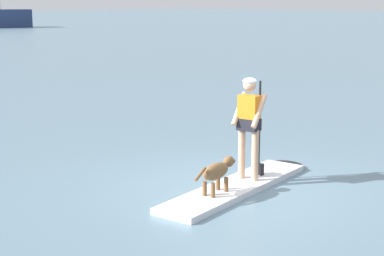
# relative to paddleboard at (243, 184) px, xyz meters

# --- Properties ---
(ground_plane) EXTENTS (400.00, 400.00, 0.00)m
(ground_plane) POSITION_rel_paddleboard_xyz_m (-0.23, -0.03, -0.05)
(ground_plane) COLOR slate
(paddleboard) EXTENTS (3.83, 1.23, 0.10)m
(paddleboard) POSITION_rel_paddleboard_xyz_m (0.00, 0.00, 0.00)
(paddleboard) COLOR silver
(paddleboard) RESTS_ON ground_plane
(person_paddler) EXTENTS (0.64, 0.52, 1.72)m
(person_paddler) POSITION_rel_paddleboard_xyz_m (0.16, 0.02, 1.05)
(person_paddler) COLOR tan
(person_paddler) RESTS_ON paddleboard
(dog) EXTENTS (1.08, 0.30, 0.52)m
(dog) POSITION_rel_paddleboard_xyz_m (-0.77, -0.11, 0.40)
(dog) COLOR brown
(dog) RESTS_ON paddleboard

